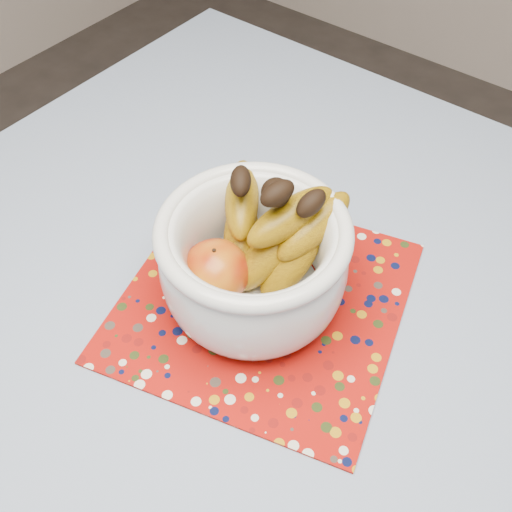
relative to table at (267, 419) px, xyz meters
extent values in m
cube|color=brown|center=(0.00, 0.00, 0.06)|extent=(1.20, 1.20, 0.04)
cylinder|color=brown|center=(-0.53, 0.53, -0.32)|extent=(0.06, 0.06, 0.71)
cube|color=slate|center=(0.00, 0.00, 0.08)|extent=(1.32, 1.32, 0.01)
cube|color=#950D08|center=(-0.08, 0.10, 0.09)|extent=(0.44, 0.44, 0.00)
cylinder|color=silver|center=(-0.09, 0.09, 0.10)|extent=(0.12, 0.12, 0.01)
cylinder|color=silver|center=(-0.09, 0.09, 0.11)|extent=(0.17, 0.17, 0.01)
torus|color=silver|center=(-0.09, 0.09, 0.22)|extent=(0.24, 0.24, 0.02)
ellipsoid|color=maroon|center=(-0.13, 0.06, 0.15)|extent=(0.09, 0.09, 0.08)
sphere|color=black|center=(-0.09, 0.13, 0.25)|extent=(0.04, 0.04, 0.04)
camera|label=1|loc=(0.20, -0.28, 0.73)|focal=42.00mm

